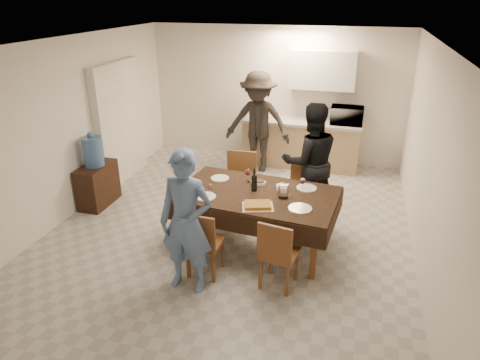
% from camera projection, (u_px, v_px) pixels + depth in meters
% --- Properties ---
extents(floor, '(5.00, 6.00, 0.02)m').
position_uv_depth(floor, '(233.00, 226.00, 6.30)').
color(floor, '#AEAEA9').
rests_on(floor, ground).
extents(ceiling, '(5.00, 6.00, 0.02)m').
position_uv_depth(ceiling, '(231.00, 42.00, 5.25)').
color(ceiling, white).
rests_on(ceiling, wall_back).
extents(wall_back, '(5.00, 0.02, 2.60)m').
position_uv_depth(wall_back, '(275.00, 95.00, 8.42)').
color(wall_back, white).
rests_on(wall_back, floor).
extents(wall_front, '(5.00, 0.02, 2.60)m').
position_uv_depth(wall_front, '(116.00, 270.00, 3.14)').
color(wall_front, white).
rests_on(wall_front, floor).
extents(wall_left, '(0.02, 6.00, 2.60)m').
position_uv_depth(wall_left, '(72.00, 128.00, 6.39)').
color(wall_left, white).
rests_on(wall_left, floor).
extents(wall_right, '(0.02, 6.00, 2.60)m').
position_uv_depth(wall_right, '(430.00, 160.00, 5.16)').
color(wall_right, white).
rests_on(wall_right, floor).
extents(stub_partition, '(0.15, 1.40, 2.10)m').
position_uv_depth(stub_partition, '(120.00, 123.00, 7.53)').
color(stub_partition, white).
rests_on(stub_partition, floor).
extents(kitchen_base_cabinet, '(2.20, 0.60, 0.86)m').
position_uv_depth(kitchen_base_cabinet, '(301.00, 144.00, 8.34)').
color(kitchen_base_cabinet, '#9D7E5E').
rests_on(kitchen_base_cabinet, floor).
extents(kitchen_worktop, '(2.24, 0.64, 0.05)m').
position_uv_depth(kitchen_worktop, '(302.00, 122.00, 8.16)').
color(kitchen_worktop, '#B5B4B0').
rests_on(kitchen_worktop, kitchen_base_cabinet).
extents(upper_cabinet, '(1.20, 0.34, 0.70)m').
position_uv_depth(upper_cabinet, '(323.00, 70.00, 7.82)').
color(upper_cabinet, silver).
rests_on(upper_cabinet, wall_back).
extents(dining_table, '(2.13, 1.37, 0.79)m').
position_uv_depth(dining_table, '(257.00, 195.00, 5.52)').
color(dining_table, black).
rests_on(dining_table, floor).
extents(chair_near_left, '(0.41, 0.41, 0.47)m').
position_uv_depth(chair_near_left, '(203.00, 238.00, 4.99)').
color(chair_near_left, brown).
rests_on(chair_near_left, floor).
extents(chair_near_right, '(0.46, 0.46, 0.48)m').
position_uv_depth(chair_near_right, '(278.00, 249.00, 4.77)').
color(chair_near_right, brown).
rests_on(chair_near_right, floor).
extents(chair_far_left, '(0.47, 0.47, 0.53)m').
position_uv_depth(chair_far_left, '(237.00, 182.00, 6.27)').
color(chair_far_left, brown).
rests_on(chair_far_left, floor).
extents(chair_far_right, '(0.51, 0.51, 0.51)m').
position_uv_depth(chair_far_right, '(298.00, 191.00, 6.07)').
color(chair_far_right, brown).
rests_on(chair_far_right, floor).
extents(console, '(0.36, 0.73, 0.67)m').
position_uv_depth(console, '(98.00, 185.00, 6.83)').
color(console, black).
rests_on(console, floor).
extents(water_jug, '(0.31, 0.31, 0.46)m').
position_uv_depth(water_jug, '(93.00, 152.00, 6.60)').
color(water_jug, '#4976BA').
rests_on(water_jug, console).
extents(wine_bottle, '(0.08, 0.08, 0.31)m').
position_uv_depth(wine_bottle, '(254.00, 180.00, 5.50)').
color(wine_bottle, black).
rests_on(wine_bottle, dining_table).
extents(water_pitcher, '(0.13, 0.13, 0.19)m').
position_uv_depth(water_pitcher, '(283.00, 191.00, 5.34)').
color(water_pitcher, white).
rests_on(water_pitcher, dining_table).
extents(savoury_tart, '(0.44, 0.37, 0.05)m').
position_uv_depth(savoury_tart, '(258.00, 205.00, 5.14)').
color(savoury_tart, '#AD8033').
rests_on(savoury_tart, dining_table).
extents(salad_bowl, '(0.17, 0.17, 0.07)m').
position_uv_depth(salad_bowl, '(282.00, 187.00, 5.58)').
color(salad_bowl, white).
rests_on(salad_bowl, dining_table).
extents(mushroom_dish, '(0.19, 0.19, 0.03)m').
position_uv_depth(mushroom_dish, '(258.00, 183.00, 5.76)').
color(mushroom_dish, white).
rests_on(mushroom_dish, dining_table).
extents(wine_glass_a, '(0.08, 0.08, 0.17)m').
position_uv_depth(wine_glass_a, '(210.00, 190.00, 5.39)').
color(wine_glass_a, white).
rests_on(wine_glass_a, dining_table).
extents(wine_glass_b, '(0.08, 0.08, 0.17)m').
position_uv_depth(wine_glass_b, '(303.00, 184.00, 5.56)').
color(wine_glass_b, white).
rests_on(wine_glass_b, dining_table).
extents(wine_glass_c, '(0.09, 0.09, 0.20)m').
position_uv_depth(wine_glass_c, '(248.00, 175.00, 5.78)').
color(wine_glass_c, white).
rests_on(wine_glass_c, dining_table).
extents(plate_near_left, '(0.27, 0.27, 0.02)m').
position_uv_depth(plate_near_left, '(205.00, 197.00, 5.39)').
color(plate_near_left, white).
rests_on(plate_near_left, dining_table).
extents(plate_near_right, '(0.28, 0.28, 0.02)m').
position_uv_depth(plate_near_right, '(300.00, 208.00, 5.09)').
color(plate_near_right, white).
rests_on(plate_near_right, dining_table).
extents(plate_far_left, '(0.25, 0.25, 0.01)m').
position_uv_depth(plate_far_left, '(220.00, 178.00, 5.92)').
color(plate_far_left, white).
rests_on(plate_far_left, dining_table).
extents(plate_far_right, '(0.26, 0.26, 0.02)m').
position_uv_depth(plate_far_right, '(307.00, 188.00, 5.62)').
color(plate_far_right, white).
rests_on(plate_far_right, dining_table).
extents(microwave, '(0.59, 0.40, 0.33)m').
position_uv_depth(microwave, '(347.00, 115.00, 7.88)').
color(microwave, silver).
rests_on(microwave, kitchen_worktop).
extents(person_near, '(0.62, 0.42, 1.68)m').
position_uv_depth(person_near, '(186.00, 223.00, 4.70)').
color(person_near, '#5876A7').
rests_on(person_near, floor).
extents(person_far, '(1.04, 0.94, 1.76)m').
position_uv_depth(person_far, '(310.00, 162.00, 6.26)').
color(person_far, black).
rests_on(person_far, floor).
extents(person_kitchen, '(1.21, 0.70, 1.88)m').
position_uv_depth(person_kitchen, '(258.00, 122.00, 7.93)').
color(person_kitchen, black).
rests_on(person_kitchen, floor).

